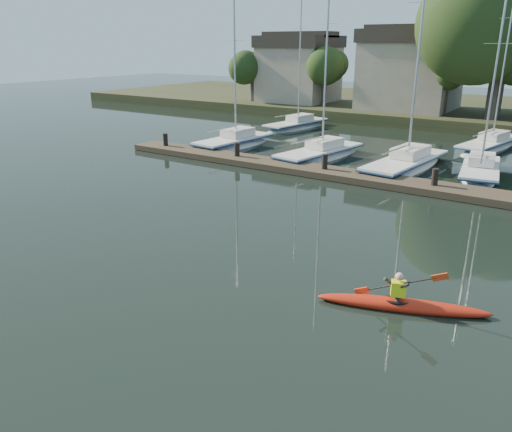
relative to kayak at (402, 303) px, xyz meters
The scene contains 10 objects.
ground 5.69m from the kayak, 161.24° to the right, with size 160.00×160.00×0.00m, color black.
kayak is the anchor object (origin of this frame).
dock 13.31m from the kayak, 113.88° to the left, with size 34.00×2.00×1.80m.
sailboat_0 23.60m from the kayak, 137.46° to the left, with size 2.90×8.06×12.52m.
sailboat_1 19.13m from the kayak, 123.54° to the left, with size 3.52×8.79×13.99m.
sailboat_2 16.87m from the kayak, 107.47° to the left, with size 3.24×9.62×15.61m.
sailboat_3 16.89m from the kayak, 93.77° to the left, with size 3.05×7.74×12.15m.
sailboat_5 31.00m from the kayak, 124.66° to the left, with size 3.22×8.64×13.98m.
sailboat_6 25.59m from the kayak, 94.62° to the left, with size 3.75×9.42×14.65m.
shore 38.76m from the kayak, 95.61° to the left, with size 90.00×25.25×12.75m.
Camera 1 is at (8.82, -10.70, 7.06)m, focal length 35.00 mm.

